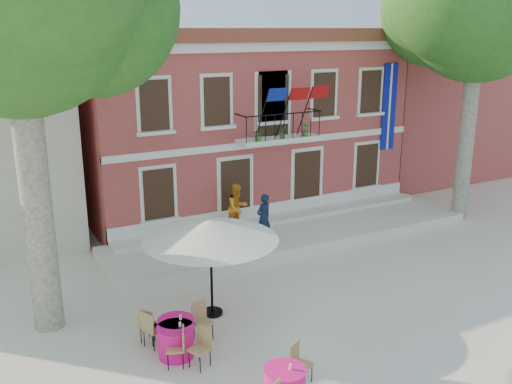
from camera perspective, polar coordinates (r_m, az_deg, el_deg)
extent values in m
plane|color=beige|center=(16.98, 5.83, -10.20)|extent=(90.00, 90.00, 0.00)
cube|color=#AA473D|center=(25.25, -2.89, 6.95)|extent=(13.00, 8.00, 7.00)
cube|color=brown|center=(24.94, -3.02, 15.49)|extent=(13.50, 8.50, 0.50)
cube|color=silver|center=(21.44, 1.66, 14.35)|extent=(13.30, 0.35, 0.35)
cube|color=silver|center=(21.37, 2.26, 5.29)|extent=(3.20, 0.90, 0.15)
cube|color=black|center=(20.87, 2.85, 7.80)|extent=(3.20, 0.04, 0.04)
cube|color=#0D1597|center=(24.82, 13.15, 8.26)|extent=(0.70, 0.05, 3.60)
cube|color=navy|center=(20.03, 1.16, 9.63)|extent=(0.76, 0.27, 0.47)
cube|color=#AC0B0C|center=(20.48, 3.39, 9.75)|extent=(0.76, 0.29, 0.47)
cube|color=#AC0B0C|center=(20.96, 5.52, 9.85)|extent=(0.76, 0.27, 0.47)
imported|color=#26591E|center=(20.58, 0.27, 5.77)|extent=(0.43, 0.37, 0.48)
imported|color=#26591E|center=(21.06, 2.68, 6.00)|extent=(0.26, 0.21, 0.48)
imported|color=#26591E|center=(21.59, 4.97, 6.20)|extent=(0.27, 0.27, 0.48)
cube|color=#AA473D|center=(32.98, 15.69, 7.65)|extent=(9.00, 9.00, 6.00)
cube|color=brown|center=(32.70, 16.12, 13.20)|extent=(9.40, 9.40, 0.40)
cube|color=silver|center=(21.32, 3.72, -4.11)|extent=(14.00, 3.40, 0.30)
cylinder|color=#A59E84|center=(14.93, -21.17, -0.41)|extent=(0.74, 0.74, 7.08)
cylinder|color=#A59E84|center=(24.04, 20.34, 5.61)|extent=(0.62, 0.62, 7.08)
sphere|color=#1C581B|center=(23.72, 21.49, 16.96)|extent=(5.67, 5.67, 5.67)
cylinder|color=black|center=(15.92, -4.39, -11.90)|extent=(0.57, 0.57, 0.08)
cylinder|color=black|center=(15.42, -4.48, -8.13)|extent=(0.07, 0.07, 2.37)
cone|color=silver|center=(14.95, -4.59, -3.81)|extent=(3.61, 3.61, 0.52)
imported|color=black|center=(19.76, 0.78, -2.62)|extent=(0.73, 0.58, 1.73)
imported|color=orange|center=(20.69, -1.87, -1.62)|extent=(1.02, 0.87, 1.82)
cylinder|color=#F11698|center=(14.02, -8.01, -14.62)|extent=(0.84, 0.84, 0.75)
cylinder|color=#F11698|center=(13.83, -8.07, -13.25)|extent=(0.90, 0.90, 0.02)
cube|color=#A77B53|center=(13.52, -5.68, -15.31)|extent=(0.56, 0.56, 0.95)
cube|color=#A77B53|center=(14.45, -10.19, -13.28)|extent=(0.56, 0.56, 0.95)
cylinder|color=#F11698|center=(12.24, 2.91, -17.33)|extent=(0.90, 0.90, 0.02)
cube|color=#A77B53|center=(12.95, 4.58, -16.80)|extent=(0.57, 0.57, 0.95)
cylinder|color=#F11698|center=(14.32, -7.96, -13.92)|extent=(0.84, 0.84, 0.75)
cylinder|color=#F11698|center=(14.13, -8.02, -12.57)|extent=(0.90, 0.90, 0.02)
cube|color=#A77B53|center=(13.62, -8.07, -15.13)|extent=(0.55, 0.55, 0.95)
cube|color=#A77B53|center=(14.58, -5.31, -12.78)|extent=(0.47, 0.47, 0.95)
cube|color=#A77B53|center=(14.64, -10.53, -12.88)|extent=(0.59, 0.59, 0.95)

